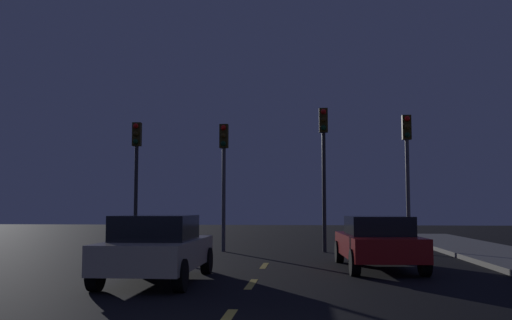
# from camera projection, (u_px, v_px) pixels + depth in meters

# --- Properties ---
(ground_plane) EXTENTS (80.00, 80.00, 0.00)m
(ground_plane) POSITION_uv_depth(u_px,v_px,m) (254.00, 281.00, 12.55)
(ground_plane) COLOR black
(lane_stripe_second) EXTENTS (0.16, 1.60, 0.01)m
(lane_stripe_second) POSITION_uv_depth(u_px,v_px,m) (226.00, 319.00, 8.19)
(lane_stripe_second) COLOR #EACC4C
(lane_stripe_second) RESTS_ON ground_plane
(lane_stripe_third) EXTENTS (0.16, 1.60, 0.01)m
(lane_stripe_third) POSITION_uv_depth(u_px,v_px,m) (251.00, 284.00, 11.96)
(lane_stripe_third) COLOR #EACC4C
(lane_stripe_third) RESTS_ON ground_plane
(lane_stripe_fourth) EXTENTS (0.16, 1.60, 0.01)m
(lane_stripe_fourth) POSITION_uv_depth(u_px,v_px,m) (264.00, 266.00, 15.73)
(lane_stripe_fourth) COLOR #EACC4C
(lane_stripe_fourth) RESTS_ON ground_plane
(traffic_signal_far_left) EXTENTS (0.32, 0.38, 4.86)m
(traffic_signal_far_left) POSITION_uv_depth(u_px,v_px,m) (136.00, 160.00, 21.39)
(traffic_signal_far_left) COLOR #2D2D30
(traffic_signal_far_left) RESTS_ON ground_plane
(traffic_signal_center_left) EXTENTS (0.32, 0.38, 4.75)m
(traffic_signal_center_left) POSITION_uv_depth(u_px,v_px,m) (224.00, 162.00, 21.09)
(traffic_signal_center_left) COLOR #4C4C51
(traffic_signal_center_left) RESTS_ON ground_plane
(traffic_signal_center_right) EXTENTS (0.32, 0.38, 5.30)m
(traffic_signal_center_right) POSITION_uv_depth(u_px,v_px,m) (324.00, 151.00, 20.79)
(traffic_signal_center_right) COLOR #2D2D30
(traffic_signal_center_right) RESTS_ON ground_plane
(traffic_signal_far_right) EXTENTS (0.32, 0.38, 5.00)m
(traffic_signal_far_right) POSITION_uv_depth(u_px,v_px,m) (407.00, 156.00, 20.51)
(traffic_signal_far_right) COLOR #4C4C51
(traffic_signal_far_right) RESTS_ON ground_plane
(car_stopped_ahead) EXTENTS (2.07, 4.49, 1.39)m
(car_stopped_ahead) POSITION_uv_depth(u_px,v_px,m) (377.00, 242.00, 14.98)
(car_stopped_ahead) COLOR #B21919
(car_stopped_ahead) RESTS_ON ground_plane
(car_adjacent_lane) EXTENTS (1.92, 4.16, 1.45)m
(car_adjacent_lane) POSITION_uv_depth(u_px,v_px,m) (157.00, 248.00, 12.39)
(car_adjacent_lane) COLOR beige
(car_adjacent_lane) RESTS_ON ground_plane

